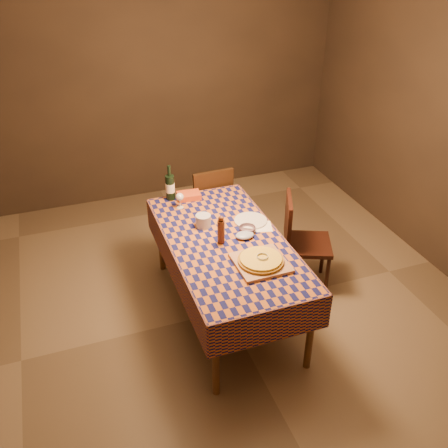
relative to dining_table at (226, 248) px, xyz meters
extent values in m
plane|color=brown|center=(0.00, 0.00, -0.69)|extent=(5.00, 5.00, 0.00)
cube|color=#34271D|center=(0.00, 2.50, 0.66)|extent=(4.50, 0.10, 2.70)
cylinder|color=brown|center=(-0.38, -0.83, -0.32)|extent=(0.06, 0.06, 0.75)
cylinder|color=brown|center=(0.38, -0.83, -0.32)|extent=(0.06, 0.06, 0.75)
cylinder|color=brown|center=(-0.38, 0.83, -0.32)|extent=(0.06, 0.06, 0.75)
cylinder|color=brown|center=(0.38, 0.83, -0.32)|extent=(0.06, 0.06, 0.75)
cube|color=brown|center=(0.00, 0.00, 0.05)|extent=(0.90, 1.80, 0.03)
cube|color=brown|center=(0.00, 0.00, 0.07)|extent=(0.92, 1.82, 0.02)
cube|color=brown|center=(0.00, -0.92, -0.07)|extent=(0.94, 0.01, 0.30)
cube|color=brown|center=(0.00, 0.92, -0.07)|extent=(0.94, 0.01, 0.30)
cube|color=brown|center=(-0.47, 0.00, -0.07)|extent=(0.01, 1.84, 0.30)
cube|color=brown|center=(0.47, 0.00, -0.07)|extent=(0.01, 1.84, 0.30)
cube|color=#A6724E|center=(0.14, -0.40, 0.09)|extent=(0.40, 0.40, 0.02)
cylinder|color=#8F5E17|center=(0.14, -0.40, 0.11)|extent=(0.42, 0.42, 0.02)
cylinder|color=gold|center=(0.14, -0.40, 0.13)|extent=(0.38, 0.38, 0.02)
cylinder|color=#4E2412|center=(-0.05, -0.02, 0.18)|extent=(0.06, 0.06, 0.21)
sphere|color=#4E2412|center=(-0.05, -0.02, 0.31)|extent=(0.05, 0.05, 0.05)
imported|color=#5B424D|center=(0.22, 0.07, 0.10)|extent=(0.18, 0.18, 0.04)
cylinder|color=silver|center=(-0.21, 0.66, 0.08)|extent=(0.07, 0.07, 0.00)
cylinder|color=silver|center=(-0.21, 0.66, 0.12)|extent=(0.01, 0.01, 0.07)
sphere|color=silver|center=(-0.21, 0.66, 0.19)|extent=(0.07, 0.07, 0.07)
ellipsoid|color=#400807|center=(-0.21, 0.66, 0.18)|extent=(0.05, 0.05, 0.03)
cylinder|color=black|center=(-0.25, 0.85, 0.20)|extent=(0.10, 0.10, 0.24)
cylinder|color=black|center=(-0.25, 0.85, 0.37)|extent=(0.04, 0.04, 0.10)
cylinder|color=white|center=(-0.25, 0.85, 0.20)|extent=(0.10, 0.10, 0.09)
cylinder|color=#B8BCBF|center=(-0.11, 0.27, 0.13)|extent=(0.17, 0.17, 0.11)
cube|color=#CB461A|center=(-0.08, 0.81, 0.10)|extent=(0.23, 0.17, 0.05)
cylinder|color=silver|center=(0.31, 0.21, 0.08)|extent=(0.35, 0.35, 0.02)
imported|color=silver|center=(0.15, -0.40, 0.11)|extent=(0.10, 0.10, 0.08)
cube|color=white|center=(0.34, 0.11, 0.08)|extent=(0.27, 0.23, 0.00)
ellipsoid|color=#9AA7C5|center=(0.16, -0.01, 0.10)|extent=(0.18, 0.14, 0.05)
cube|color=black|center=(0.21, 1.16, -0.24)|extent=(0.44, 0.44, 0.04)
cube|color=black|center=(0.22, 0.96, 0.01)|extent=(0.42, 0.05, 0.46)
cylinder|color=black|center=(0.38, 1.35, -0.48)|extent=(0.04, 0.04, 0.43)
cylinder|color=black|center=(0.02, 1.34, -0.48)|extent=(0.04, 0.04, 0.43)
cylinder|color=black|center=(0.40, 0.99, -0.48)|extent=(0.04, 0.04, 0.43)
cylinder|color=black|center=(0.04, 0.98, -0.48)|extent=(0.04, 0.04, 0.43)
cube|color=black|center=(0.86, 0.13, -0.24)|extent=(0.55, 0.55, 0.04)
cube|color=black|center=(0.68, 0.21, 0.01)|extent=(0.20, 0.40, 0.46)
cylinder|color=black|center=(0.96, -0.10, -0.48)|extent=(0.04, 0.04, 0.43)
cylinder|color=black|center=(1.10, 0.23, -0.48)|extent=(0.04, 0.04, 0.43)
cylinder|color=black|center=(0.63, 0.04, -0.48)|extent=(0.04, 0.04, 0.43)
cylinder|color=black|center=(0.77, 0.37, -0.48)|extent=(0.04, 0.04, 0.43)
camera|label=1|loc=(-1.18, -3.23, 2.35)|focal=40.00mm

